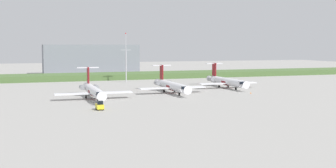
# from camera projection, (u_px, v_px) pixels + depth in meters

# --- Properties ---
(ground_plane) EXTENTS (500.00, 500.00, 0.00)m
(ground_plane) POSITION_uv_depth(u_px,v_px,m) (154.00, 88.00, 155.78)
(ground_plane) COLOR #9E9B96
(grass_berm) EXTENTS (320.00, 20.00, 2.64)m
(grass_berm) POSITION_uv_depth(u_px,v_px,m) (125.00, 76.00, 201.93)
(grass_berm) COLOR #4C6B38
(grass_berm) RESTS_ON ground
(regional_jet_nearest) EXTENTS (22.81, 31.00, 9.00)m
(regional_jet_nearest) POSITION_uv_depth(u_px,v_px,m) (93.00, 90.00, 124.36)
(regional_jet_nearest) COLOR white
(regional_jet_nearest) RESTS_ON ground
(regional_jet_second) EXTENTS (22.81, 31.00, 9.00)m
(regional_jet_second) POSITION_uv_depth(u_px,v_px,m) (171.00, 85.00, 139.96)
(regional_jet_second) COLOR white
(regional_jet_second) RESTS_ON ground
(regional_jet_third) EXTENTS (22.81, 31.00, 9.00)m
(regional_jet_third) POSITION_uv_depth(u_px,v_px,m) (226.00, 81.00, 156.89)
(regional_jet_third) COLOR white
(regional_jet_third) RESTS_ON ground
(antenna_mast) EXTENTS (4.40, 0.50, 21.42)m
(antenna_mast) POSITION_uv_depth(u_px,v_px,m) (126.00, 62.00, 181.15)
(antenna_mast) COLOR #B2B2B7
(antenna_mast) RESTS_ON ground
(distant_hangar) EXTENTS (50.55, 22.62, 16.44)m
(distant_hangar) POSITION_uv_depth(u_px,v_px,m) (90.00, 60.00, 229.87)
(distant_hangar) COLOR gray
(distant_hangar) RESTS_ON ground
(baggage_tug) EXTENTS (1.72, 3.20, 2.30)m
(baggage_tug) POSITION_uv_depth(u_px,v_px,m) (100.00, 106.00, 102.79)
(baggage_tug) COLOR yellow
(baggage_tug) RESTS_ON ground
(safety_cone_front_marker) EXTENTS (0.44, 0.44, 0.55)m
(safety_cone_front_marker) POSITION_uv_depth(u_px,v_px,m) (251.00, 93.00, 137.80)
(safety_cone_front_marker) COLOR orange
(safety_cone_front_marker) RESTS_ON ground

